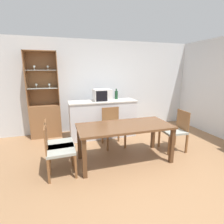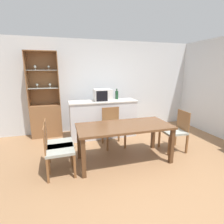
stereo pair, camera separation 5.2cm
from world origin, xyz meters
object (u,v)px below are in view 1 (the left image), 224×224
at_px(dining_chair_side_left_near, 58,150).
at_px(dining_chair_head_far, 113,127).
at_px(dining_chair_side_left_far, 58,144).
at_px(microwave, 102,95).
at_px(dining_chair_side_right_far, 175,130).
at_px(display_cabinet, 46,114).
at_px(dining_table, 125,130).
at_px(wine_bottle, 116,95).

bearing_deg(dining_chair_side_left_near, dining_chair_head_far, 123.29).
bearing_deg(dining_chair_side_left_far, microwave, 134.95).
bearing_deg(dining_chair_side_right_far, dining_chair_head_far, 65.77).
xyz_separation_m(dining_chair_side_left_far, microwave, (1.15, 1.26, 0.66)).
xyz_separation_m(dining_chair_side_left_far, dining_chair_head_far, (1.23, 0.63, 0.00)).
bearing_deg(dining_chair_side_left_far, display_cabinet, -173.41).
relative_size(dining_table, wine_bottle, 6.32).
bearing_deg(wine_bottle, dining_chair_side_right_far, -57.49).
height_order(dining_table, dining_chair_side_left_near, dining_chair_side_left_near).
distance_m(dining_chair_side_left_near, wine_bottle, 2.36).
bearing_deg(dining_table, wine_bottle, 77.40).
height_order(dining_chair_side_left_near, dining_chair_side_left_far, same).
relative_size(dining_table, dining_chair_side_right_far, 2.01).
relative_size(dining_chair_head_far, wine_bottle, 3.14).
bearing_deg(wine_bottle, microwave, -161.30).
distance_m(dining_chair_side_left_far, dining_chair_side_right_far, 2.47).
bearing_deg(microwave, display_cabinet, 161.66).
bearing_deg(dining_chair_head_far, dining_table, 88.36).
bearing_deg(microwave, dining_chair_side_right_far, -43.58).
bearing_deg(microwave, dining_chair_head_far, -82.13).
height_order(dining_chair_head_far, dining_chair_side_right_far, same).
xyz_separation_m(dining_chair_side_right_far, microwave, (-1.32, 1.26, 0.66)).
relative_size(dining_table, dining_chair_head_far, 2.01).
xyz_separation_m(dining_chair_side_right_far, wine_bottle, (-0.89, 1.40, 0.63)).
xyz_separation_m(display_cabinet, dining_chair_side_left_near, (0.28, -1.97, -0.16)).
xyz_separation_m(dining_chair_side_left_near, dining_chair_head_far, (1.23, 0.88, 0.00)).
relative_size(display_cabinet, dining_table, 1.23).
relative_size(dining_chair_side_right_far, wine_bottle, 3.14).
distance_m(display_cabinet, dining_table, 2.39).
xyz_separation_m(dining_chair_head_far, microwave, (-0.09, 0.62, 0.66)).
xyz_separation_m(dining_chair_side_left_near, dining_chair_side_left_far, (0.00, 0.24, 0.00)).
relative_size(dining_chair_side_left_far, microwave, 1.99).
distance_m(display_cabinet, dining_chair_head_far, 1.88).
bearing_deg(dining_chair_side_right_far, microwave, 49.35).
xyz_separation_m(display_cabinet, dining_chair_side_right_far, (2.75, -1.73, -0.16)).
height_order(dining_chair_side_right_far, microwave, microwave).
height_order(dining_chair_side_left_far, wine_bottle, wine_bottle).
relative_size(display_cabinet, dining_chair_side_left_far, 2.48).
distance_m(dining_chair_side_left_near, dining_chair_head_far, 1.51).
xyz_separation_m(dining_table, dining_chair_head_far, (-0.00, 0.75, -0.18)).
bearing_deg(display_cabinet, dining_chair_head_far, -35.92).
distance_m(dining_chair_side_right_far, wine_bottle, 1.78).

